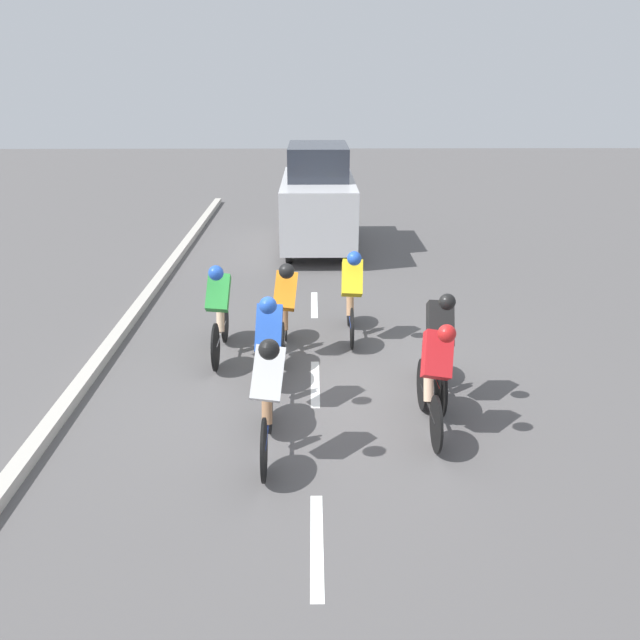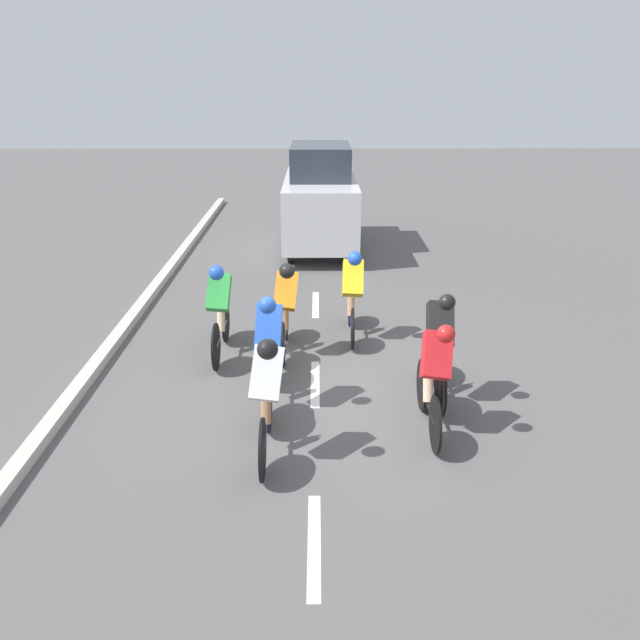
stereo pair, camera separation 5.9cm
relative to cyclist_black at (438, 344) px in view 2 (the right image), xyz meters
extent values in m
plane|color=#565454|center=(1.58, -0.19, -0.80)|extent=(60.00, 60.00, 0.00)
cube|color=white|center=(1.58, 2.76, -0.79)|extent=(0.12, 1.40, 0.01)
cube|color=white|center=(1.58, -0.44, -0.79)|extent=(0.12, 1.40, 0.01)
cube|color=white|center=(1.58, -3.64, -0.79)|extent=(0.12, 1.40, 0.01)
cube|color=#B7B2A8|center=(4.78, -0.44, -0.73)|extent=(0.20, 26.56, 0.14)
cylinder|color=black|center=(0.01, -0.56, -0.44)|extent=(0.03, 0.71, 0.71)
cylinder|color=black|center=(0.01, 0.41, -0.44)|extent=(0.03, 0.71, 0.71)
cylinder|color=red|center=(0.01, -0.07, -0.44)|extent=(0.04, 0.97, 0.04)
cylinder|color=red|center=(0.01, -0.24, -0.23)|extent=(0.04, 0.04, 0.42)
cylinder|color=white|center=(0.01, -0.12, -0.34)|extent=(0.07, 0.07, 0.16)
cylinder|color=beige|center=(0.01, -0.14, -0.26)|extent=(0.12, 0.23, 0.36)
cube|color=black|center=(-0.01, 0.03, 0.27)|extent=(0.35, 0.50, 0.61)
sphere|color=black|center=(-0.02, 0.25, 0.65)|extent=(0.20, 0.20, 0.20)
cylinder|color=black|center=(0.22, 0.24, -0.47)|extent=(0.03, 0.66, 0.66)
cylinder|color=black|center=(0.22, 1.22, -0.47)|extent=(0.03, 0.66, 0.66)
cylinder|color=black|center=(0.22, 0.73, -0.47)|extent=(0.04, 0.98, 0.04)
cylinder|color=black|center=(0.22, 0.56, -0.26)|extent=(0.04, 0.04, 0.42)
cylinder|color=yellow|center=(0.22, 0.68, -0.37)|extent=(0.07, 0.07, 0.16)
cylinder|color=beige|center=(0.22, 0.66, -0.29)|extent=(0.12, 0.23, 0.36)
cube|color=red|center=(0.18, 0.83, 0.22)|extent=(0.40, 0.47, 0.59)
sphere|color=red|center=(0.14, 1.05, 0.58)|extent=(0.21, 0.21, 0.21)
cylinder|color=black|center=(1.00, -2.63, -0.47)|extent=(0.03, 0.65, 0.65)
cylinder|color=black|center=(1.00, -1.65, -0.47)|extent=(0.03, 0.65, 0.65)
cylinder|color=navy|center=(1.00, -2.14, -0.47)|extent=(0.04, 0.98, 0.04)
cylinder|color=navy|center=(1.00, -2.31, -0.26)|extent=(0.04, 0.04, 0.42)
cylinder|color=white|center=(1.00, -2.19, -0.37)|extent=(0.07, 0.07, 0.16)
cylinder|color=tan|center=(1.00, -2.21, -0.29)|extent=(0.12, 0.23, 0.36)
cube|color=yellow|center=(0.99, -2.04, 0.23)|extent=(0.35, 0.49, 0.59)
sphere|color=blue|center=(0.97, -1.82, 0.61)|extent=(0.22, 0.22, 0.22)
cylinder|color=black|center=(2.17, -0.42, -0.44)|extent=(0.03, 0.71, 0.71)
cylinder|color=black|center=(2.17, 0.57, -0.44)|extent=(0.03, 0.71, 0.71)
cylinder|color=#B7B7BC|center=(2.17, 0.08, -0.44)|extent=(0.04, 0.99, 0.04)
cylinder|color=#B7B7BC|center=(2.17, -0.10, -0.23)|extent=(0.04, 0.04, 0.42)
cylinder|color=#1999D8|center=(2.17, 0.03, -0.34)|extent=(0.07, 0.07, 0.16)
cylinder|color=#DBAD84|center=(2.17, 0.00, -0.26)|extent=(0.12, 0.23, 0.36)
cube|color=blue|center=(2.15, 0.18, 0.28)|extent=(0.35, 0.51, 0.62)
sphere|color=blue|center=(2.14, 0.40, 0.67)|extent=(0.21, 0.21, 0.21)
cylinder|color=black|center=(2.05, -2.00, -0.46)|extent=(0.03, 0.67, 0.67)
cylinder|color=black|center=(2.05, -1.02, -0.46)|extent=(0.03, 0.67, 0.67)
cylinder|color=#B7B7BC|center=(2.05, -1.51, -0.46)|extent=(0.04, 0.99, 0.04)
cylinder|color=#B7B7BC|center=(2.05, -1.68, -0.25)|extent=(0.04, 0.04, 0.42)
cylinder|color=green|center=(2.05, -1.56, -0.36)|extent=(0.07, 0.07, 0.16)
cylinder|color=#9E704C|center=(2.05, -1.58, -0.28)|extent=(0.12, 0.23, 0.36)
cube|color=orange|center=(2.01, -1.41, 0.23)|extent=(0.39, 0.48, 0.60)
sphere|color=black|center=(1.98, -1.19, 0.61)|extent=(0.22, 0.22, 0.22)
cylinder|color=black|center=(3.01, -1.94, -0.45)|extent=(0.03, 0.70, 0.70)
cylinder|color=black|center=(3.01, -0.90, -0.45)|extent=(0.03, 0.70, 0.70)
cylinder|color=#B7B7BC|center=(3.01, -1.42, -0.45)|extent=(0.04, 1.04, 0.04)
cylinder|color=#B7B7BC|center=(3.01, -1.60, -0.24)|extent=(0.04, 0.04, 0.42)
cylinder|color=green|center=(3.01, -1.47, -0.35)|extent=(0.07, 0.07, 0.16)
cylinder|color=beige|center=(3.01, -1.50, -0.27)|extent=(0.12, 0.23, 0.36)
cube|color=green|center=(2.99, -1.32, 0.25)|extent=(0.36, 0.48, 0.58)
sphere|color=blue|center=(2.97, -1.10, 0.61)|extent=(0.22, 0.22, 0.22)
cylinder|color=black|center=(2.13, 0.78, -0.45)|extent=(0.03, 0.68, 0.68)
cylinder|color=black|center=(2.13, 1.74, -0.45)|extent=(0.03, 0.68, 0.68)
cylinder|color=navy|center=(2.13, 1.26, -0.45)|extent=(0.04, 0.96, 0.04)
cylinder|color=navy|center=(2.13, 1.09, -0.24)|extent=(0.04, 0.04, 0.42)
cylinder|color=yellow|center=(2.13, 1.21, -0.35)|extent=(0.07, 0.07, 0.16)
cylinder|color=#9E704C|center=(2.13, 1.18, -0.27)|extent=(0.12, 0.23, 0.36)
cube|color=white|center=(2.09, 1.36, 0.25)|extent=(0.39, 0.49, 0.62)
sphere|color=black|center=(2.05, 1.58, 0.63)|extent=(0.22, 0.22, 0.22)
cylinder|color=black|center=(0.79, -6.48, -0.48)|extent=(0.14, 0.64, 0.64)
cylinder|color=black|center=(2.15, -6.48, -0.48)|extent=(0.14, 0.64, 0.64)
cylinder|color=black|center=(0.79, -8.96, -0.48)|extent=(0.14, 0.64, 0.64)
cylinder|color=black|center=(2.15, -8.96, -0.48)|extent=(0.14, 0.64, 0.64)
cube|color=silver|center=(1.47, -7.72, 0.22)|extent=(1.70, 4.01, 1.39)
cube|color=#2D333D|center=(1.47, -7.92, 1.29)|extent=(1.39, 2.21, 0.76)
camera|label=1|loc=(1.60, 7.32, 3.21)|focal=35.00mm
camera|label=2|loc=(1.54, 7.32, 3.21)|focal=35.00mm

